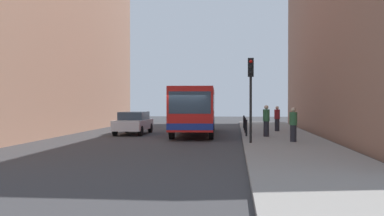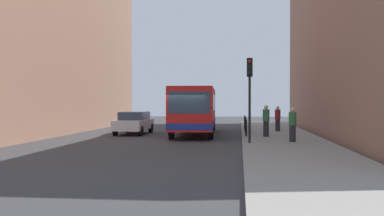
{
  "view_description": "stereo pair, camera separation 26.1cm",
  "coord_description": "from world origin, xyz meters",
  "px_view_note": "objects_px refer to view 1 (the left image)",
  "views": [
    {
      "loc": [
        2.83,
        -23.83,
        2.12
      ],
      "look_at": [
        0.15,
        2.7,
        1.76
      ],
      "focal_mm": 40.6,
      "sensor_mm": 36.0,
      "label": 1
    },
    {
      "loc": [
        3.09,
        -23.8,
        2.12
      ],
      "look_at": [
        0.15,
        2.7,
        1.76
      ],
      "focal_mm": 40.6,
      "sensor_mm": 36.0,
      "label": 2
    }
  ],
  "objects_px": {
    "bollard_near": "(246,128)",
    "bollard_far": "(245,123)",
    "bollard_mid": "(245,125)",
    "bollard_farthest": "(244,122)",
    "traffic_light": "(251,84)",
    "pedestrian_near_signal": "(293,125)",
    "bus": "(195,108)",
    "car_beside_bus": "(134,122)",
    "pedestrian_mid_sidewalk": "(266,121)",
    "pedestrian_far_sidewalk": "(277,119)"
  },
  "relations": [
    {
      "from": "bollard_mid",
      "to": "bollard_far",
      "type": "bearing_deg",
      "value": 90.0
    },
    {
      "from": "car_beside_bus",
      "to": "pedestrian_mid_sidewalk",
      "type": "height_order",
      "value": "pedestrian_mid_sidewalk"
    },
    {
      "from": "bus",
      "to": "bollard_far",
      "type": "distance_m",
      "value": 4.04
    },
    {
      "from": "car_beside_bus",
      "to": "bollard_farthest",
      "type": "bearing_deg",
      "value": -144.46
    },
    {
      "from": "car_beside_bus",
      "to": "pedestrian_far_sidewalk",
      "type": "xyz_separation_m",
      "value": [
        9.54,
        1.76,
        0.21
      ]
    },
    {
      "from": "bollard_mid",
      "to": "pedestrian_near_signal",
      "type": "xyz_separation_m",
      "value": [
        2.23,
        -6.05,
        0.37
      ]
    },
    {
      "from": "traffic_light",
      "to": "bus",
      "type": "bearing_deg",
      "value": 114.44
    },
    {
      "from": "bollard_mid",
      "to": "pedestrian_near_signal",
      "type": "distance_m",
      "value": 6.46
    },
    {
      "from": "bollard_near",
      "to": "pedestrian_far_sidewalk",
      "type": "height_order",
      "value": "pedestrian_far_sidewalk"
    },
    {
      "from": "bollard_near",
      "to": "bollard_farthest",
      "type": "relative_size",
      "value": 1.0
    },
    {
      "from": "traffic_light",
      "to": "bollard_farthest",
      "type": "bearing_deg",
      "value": 90.47
    },
    {
      "from": "bollard_farthest",
      "to": "traffic_light",
      "type": "bearing_deg",
      "value": -89.53
    },
    {
      "from": "bus",
      "to": "pedestrian_far_sidewalk",
      "type": "height_order",
      "value": "bus"
    },
    {
      "from": "car_beside_bus",
      "to": "bollard_far",
      "type": "xyz_separation_m",
      "value": [
        7.35,
        2.51,
        -0.16
      ]
    },
    {
      "from": "pedestrian_near_signal",
      "to": "pedestrian_mid_sidewalk",
      "type": "bearing_deg",
      "value": 3.93
    },
    {
      "from": "pedestrian_far_sidewalk",
      "to": "bollard_mid",
      "type": "bearing_deg",
      "value": 179.75
    },
    {
      "from": "bus",
      "to": "bollard_mid",
      "type": "height_order",
      "value": "bus"
    },
    {
      "from": "bollard_farthest",
      "to": "car_beside_bus",
      "type": "bearing_deg",
      "value": -144.76
    },
    {
      "from": "bollard_near",
      "to": "bollard_mid",
      "type": "bearing_deg",
      "value": 90.0
    },
    {
      "from": "bollard_far",
      "to": "pedestrian_far_sidewalk",
      "type": "bearing_deg",
      "value": -18.98
    },
    {
      "from": "bus",
      "to": "bollard_farthest",
      "type": "distance_m",
      "value": 5.87
    },
    {
      "from": "bollard_far",
      "to": "bollard_near",
      "type": "bearing_deg",
      "value": -90.0
    },
    {
      "from": "bus",
      "to": "pedestrian_mid_sidewalk",
      "type": "xyz_separation_m",
      "value": [
        4.44,
        -3.52,
        -0.67
      ]
    },
    {
      "from": "bollard_far",
      "to": "car_beside_bus",
      "type": "bearing_deg",
      "value": -161.14
    },
    {
      "from": "car_beside_bus",
      "to": "bollard_mid",
      "type": "xyz_separation_m",
      "value": [
        7.35,
        -0.17,
        -0.16
      ]
    },
    {
      "from": "bollard_mid",
      "to": "pedestrian_mid_sidewalk",
      "type": "distance_m",
      "value": 3.12
    },
    {
      "from": "bollard_farthest",
      "to": "pedestrian_near_signal",
      "type": "distance_m",
      "value": 11.64
    },
    {
      "from": "bollard_mid",
      "to": "car_beside_bus",
      "type": "bearing_deg",
      "value": 178.65
    },
    {
      "from": "bus",
      "to": "traffic_light",
      "type": "relative_size",
      "value": 2.71
    },
    {
      "from": "traffic_light",
      "to": "pedestrian_near_signal",
      "type": "xyz_separation_m",
      "value": [
        2.13,
        0.81,
        -2.01
      ]
    },
    {
      "from": "traffic_light",
      "to": "pedestrian_mid_sidewalk",
      "type": "xyz_separation_m",
      "value": [
        1.02,
        3.98,
        -1.95
      ]
    },
    {
      "from": "bus",
      "to": "bollard_far",
      "type": "relative_size",
      "value": 11.7
    },
    {
      "from": "bollard_mid",
      "to": "bollard_farthest",
      "type": "xyz_separation_m",
      "value": [
        0.0,
        5.37,
        0.0
      ]
    },
    {
      "from": "car_beside_bus",
      "to": "traffic_light",
      "type": "height_order",
      "value": "traffic_light"
    },
    {
      "from": "pedestrian_far_sidewalk",
      "to": "traffic_light",
      "type": "bearing_deg",
      "value": -145.01
    },
    {
      "from": "bollard_far",
      "to": "pedestrian_far_sidewalk",
      "type": "distance_m",
      "value": 2.34
    },
    {
      "from": "bollard_near",
      "to": "pedestrian_near_signal",
      "type": "relative_size",
      "value": 0.56
    },
    {
      "from": "bus",
      "to": "bollard_farthest",
      "type": "bearing_deg",
      "value": -127.51
    },
    {
      "from": "car_beside_bus",
      "to": "pedestrian_near_signal",
      "type": "relative_size",
      "value": 2.6
    },
    {
      "from": "car_beside_bus",
      "to": "bollard_near",
      "type": "bearing_deg",
      "value": 159.07
    },
    {
      "from": "bollard_farthest",
      "to": "bollard_near",
      "type": "bearing_deg",
      "value": -90.0
    },
    {
      "from": "car_beside_bus",
      "to": "pedestrian_mid_sidewalk",
      "type": "xyz_separation_m",
      "value": [
        8.47,
        -3.06,
        0.27
      ]
    },
    {
      "from": "pedestrian_near_signal",
      "to": "pedestrian_mid_sidewalk",
      "type": "xyz_separation_m",
      "value": [
        -1.11,
        3.17,
        0.06
      ]
    },
    {
      "from": "bollard_mid",
      "to": "bollard_farthest",
      "type": "height_order",
      "value": "same"
    },
    {
      "from": "bollard_near",
      "to": "bollard_far",
      "type": "distance_m",
      "value": 5.37
    },
    {
      "from": "car_beside_bus",
      "to": "pedestrian_near_signal",
      "type": "distance_m",
      "value": 11.43
    },
    {
      "from": "bollard_near",
      "to": "bollard_mid",
      "type": "xyz_separation_m",
      "value": [
        0.0,
        2.68,
        0.0
      ]
    },
    {
      "from": "bus",
      "to": "pedestrian_near_signal",
      "type": "height_order",
      "value": "bus"
    },
    {
      "from": "bollard_far",
      "to": "bus",
      "type": "bearing_deg",
      "value": -148.34
    },
    {
      "from": "car_beside_bus",
      "to": "bollard_mid",
      "type": "distance_m",
      "value": 7.35
    }
  ]
}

